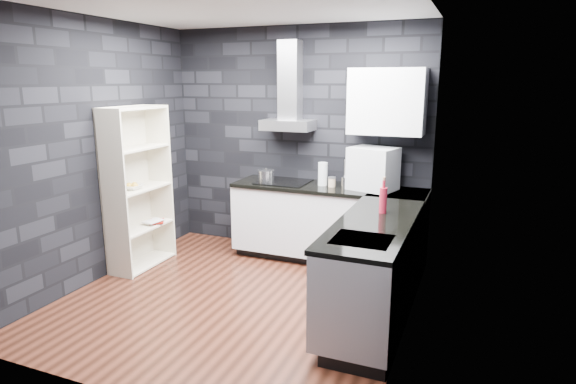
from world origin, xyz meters
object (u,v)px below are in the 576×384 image
Objects in this scene: storage_jar at (332,183)px; utensil_crock at (345,183)px; red_bottle at (383,200)px; bookshelf at (138,188)px; pot at (266,176)px; glass_vase at (323,174)px; fruit_bowl at (133,187)px; appliance_garage at (373,169)px.

storage_jar is 0.16m from utensil_crock.
red_bottle is 2.72m from bookshelf.
pot is 0.74× the size of glass_vase.
pot reaches higher than fruit_bowl.
storage_jar is 0.42× the size of red_bottle.
storage_jar is 1.16m from red_bottle.
glass_vase is at bearing 173.97° from utensil_crock.
utensil_crock is 0.56× the size of fruit_bowl.
glass_vase is 0.58m from appliance_garage.
storage_jar is at bearing 26.48° from fruit_bowl.
utensil_crock is at bearing -6.03° from glass_vase.
bookshelf is at bearing -155.61° from storage_jar.
red_bottle is at bearing 2.17° from fruit_bowl.
appliance_garage is (0.57, 0.01, 0.09)m from glass_vase.
pot is 0.95m from utensil_crock.
glass_vase is 0.29m from utensil_crock.
red_bottle is at bearing -56.20° from utensil_crock.
bookshelf is (-1.85, -0.93, -0.13)m from glass_vase.
red_bottle reaches higher than storage_jar.
pot is 1.45m from bookshelf.
pot reaches higher than utensil_crock.
utensil_crock is 0.25× the size of appliance_garage.
fruit_bowl is (-1.17, -0.94, -0.03)m from pot.
fruit_bowl is (0.00, -0.09, 0.04)m from bookshelf.
fruit_bowl is at bearing -92.36° from bookshelf.
fruit_bowl is at bearing -177.83° from red_bottle.
glass_vase reaches higher than red_bottle.
utensil_crock is (0.28, -0.03, -0.07)m from glass_vase.
red_bottle is at bearing -28.46° from pot.
glass_vase is 2.21× the size of utensil_crock.
bookshelf reaches higher than storage_jar.
red_bottle is 0.13× the size of bookshelf.
glass_vase is 1.13× the size of red_bottle.
glass_vase is at bearing 133.57° from red_bottle.
utensil_crock is 2.31m from bookshelf.
storage_jar is at bearing 130.45° from red_bottle.
red_bottle is 1.09× the size of fruit_bowl.
utensil_crock is 2.34m from fruit_bowl.
bookshelf is at bearing -157.06° from utensil_crock.
appliance_garage reaches higher than pot.
utensil_crock is at bearing 24.93° from fruit_bowl.
storage_jar is 2.16m from bookshelf.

